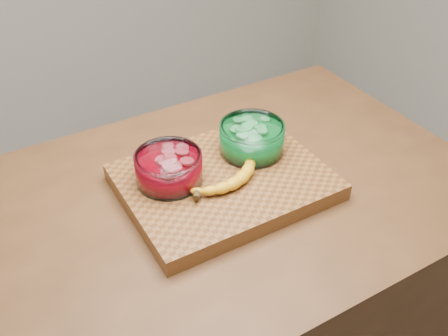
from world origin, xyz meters
TOP-DOWN VIEW (x-y plane):
  - counter at (0.00, 0.00)m, footprint 1.20×0.80m
  - cutting_board at (0.00, 0.00)m, footprint 0.45×0.35m
  - bowl_red at (-0.11, 0.04)m, footprint 0.15×0.15m
  - bowl_green at (0.10, 0.05)m, footprint 0.15×0.15m
  - banana at (-0.00, -0.01)m, footprint 0.22×0.15m

SIDE VIEW (x-z plane):
  - counter at x=0.00m, z-range 0.00..0.90m
  - cutting_board at x=0.00m, z-range 0.90..0.94m
  - banana at x=0.00m, z-range 0.94..0.97m
  - bowl_red at x=-0.11m, z-range 0.94..1.01m
  - bowl_green at x=0.10m, z-range 0.94..1.01m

